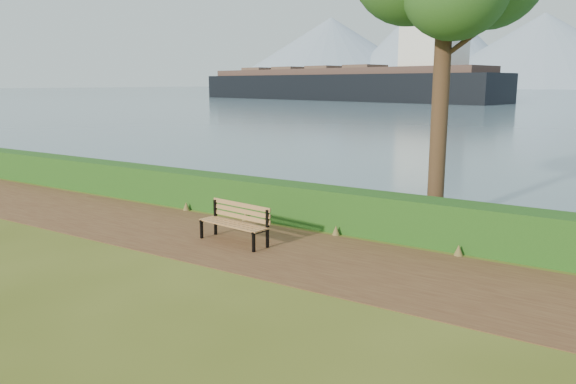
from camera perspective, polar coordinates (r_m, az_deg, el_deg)
The scene contains 5 objects.
ground at distance 12.57m, azimuth -6.10°, elevation -5.42°, with size 140.00×140.00×0.00m, color #4B5518.
path at distance 12.80m, azimuth -5.24°, elevation -5.09°, with size 40.00×3.40×0.01m, color #532E1C.
hedge at distance 14.49m, azimuth 0.39°, elevation -1.11°, with size 32.00×0.85×1.00m, color #123F12.
bench at distance 12.67m, azimuth -5.28°, elevation -2.87°, with size 1.83×0.73×0.89m.
cargo_ship at distance 116.60m, azimuth 5.74°, elevation 10.84°, with size 72.34×26.25×21.73m.
Camera 1 is at (7.70, -9.29, 3.55)m, focal length 35.00 mm.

